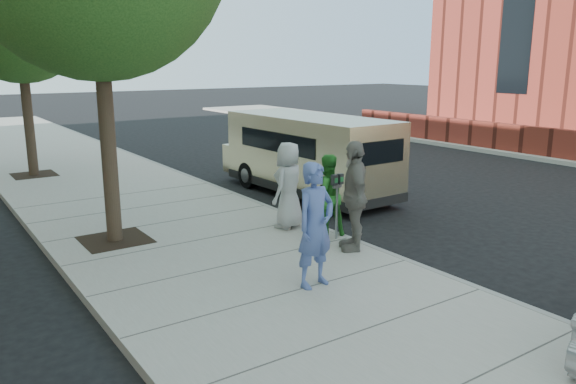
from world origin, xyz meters
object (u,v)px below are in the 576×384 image
at_px(tree_far, 19,8).
at_px(van, 307,153).
at_px(person_green_shirt, 326,195).
at_px(parking_meter, 337,192).
at_px(person_officer, 315,225).
at_px(person_gray_shirt, 289,185).
at_px(person_striped_polo, 354,196).

xyz_separation_m(tree_far, van, (5.55, -6.12, -3.78)).
height_order(van, person_green_shirt, van).
height_order(tree_far, parking_meter, tree_far).
distance_m(person_officer, person_gray_shirt, 3.08).
distance_m(tree_far, van, 9.09).
xyz_separation_m(van, person_gray_shirt, (-2.41, -2.64, -0.08)).
bearing_deg(van, tree_far, 130.45).
bearing_deg(person_officer, person_striped_polo, 23.40).
xyz_separation_m(person_officer, person_green_shirt, (1.69, 1.88, -0.15)).
distance_m(parking_meter, person_gray_shirt, 1.20).
bearing_deg(person_green_shirt, person_officer, 61.53).
bearing_deg(person_officer, van, 46.76).
bearing_deg(person_striped_polo, person_officer, -27.15).
distance_m(person_gray_shirt, person_striped_polo, 1.79).
bearing_deg(person_officer, person_gray_shirt, 54.98).
bearing_deg(tree_far, van, -47.78).
bearing_deg(person_gray_shirt, parking_meter, 77.78).
bearing_deg(parking_meter, person_officer, -143.28).
relative_size(person_gray_shirt, person_striped_polo, 0.89).
relative_size(tree_far, person_green_shirt, 4.10).
bearing_deg(parking_meter, person_green_shirt, 88.11).
xyz_separation_m(parking_meter, person_gray_shirt, (-0.31, 1.16, -0.04)).
distance_m(person_green_shirt, person_striped_polo, 0.94).
height_order(parking_meter, person_green_shirt, person_green_shirt).
distance_m(van, person_striped_polo, 4.95).
height_order(van, person_officer, van).
distance_m(parking_meter, van, 4.34).
bearing_deg(person_officer, tree_far, 90.71).
xyz_separation_m(tree_far, parking_meter, (3.45, -9.91, -3.83)).
xyz_separation_m(tree_far, person_officer, (1.74, -11.49, -3.80)).
bearing_deg(person_green_shirt, tree_far, -56.86).
relative_size(person_green_shirt, person_gray_shirt, 0.91).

